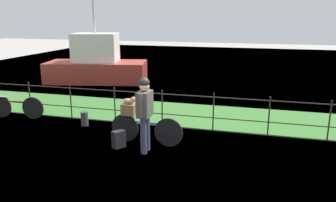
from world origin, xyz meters
The scene contains 12 objects.
ground_plane centered at (0.00, 0.00, 0.00)m, with size 60.00×60.00×0.00m, color #9E9993.
grass_strip centered at (0.00, 3.11, 0.01)m, with size 27.00×2.40×0.03m, color #38702D.
harbor_water centered at (0.00, 10.07, 0.00)m, with size 30.00×30.00×0.00m, color slate.
iron_fence centered at (0.00, 1.92, 0.58)m, with size 18.04×0.04×1.01m.
bicycle_main centered at (-0.72, 0.61, 0.36)m, with size 1.77×0.17×0.68m.
wooden_crate centered at (-1.13, 0.62, 0.81)m, with size 0.32×0.26×0.26m, color brown.
terrier_dog centered at (-1.10, 0.62, 1.02)m, with size 0.32×0.15×0.18m.
cyclist_person centered at (-0.57, 0.15, 1.00)m, with size 0.28×0.54×1.68m.
backpack_on_paving centered at (-1.24, 0.23, 0.20)m, with size 0.28×0.18×0.40m, color black.
mooring_bollard centered at (-2.77, 1.42, 0.19)m, with size 0.20×0.20×0.39m, color #38383D.
bicycle_parked centered at (-5.03, 1.52, 0.34)m, with size 1.65×0.27×0.65m.
moored_boat_near centered at (-5.27, 7.12, 0.78)m, with size 4.66×2.69×3.76m.
Camera 1 is at (1.71, -6.34, 2.96)m, focal length 35.43 mm.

